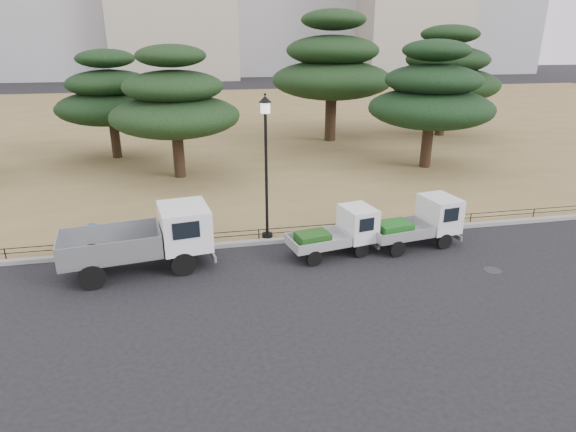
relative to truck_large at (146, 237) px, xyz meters
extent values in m
plane|color=black|center=(5.01, -1.28, -1.18)|extent=(220.00, 220.00, 0.00)
cube|color=olive|center=(5.01, 29.32, -1.10)|extent=(120.00, 56.00, 0.15)
cube|color=gray|center=(5.01, 1.32, -1.10)|extent=(120.00, 0.25, 0.16)
cylinder|color=black|center=(1.17, -0.74, -0.76)|extent=(0.84, 0.28, 0.83)
cylinder|color=black|center=(0.91, 1.04, -0.76)|extent=(0.84, 0.28, 0.83)
cylinder|color=black|center=(-1.64, -1.15, -0.76)|extent=(0.84, 0.28, 0.83)
cylinder|color=black|center=(-1.91, 0.63, -0.76)|extent=(0.84, 0.28, 0.83)
cube|color=#2D2D30|center=(-0.33, -0.05, -0.55)|extent=(4.70, 1.64, 0.14)
cube|color=gray|center=(-1.14, -0.17, -0.07)|extent=(3.43, 2.25, 0.80)
cube|color=silver|center=(1.28, 0.19, 0.23)|extent=(1.87, 2.17, 1.41)
cylinder|color=black|center=(7.46, -0.56, -0.89)|extent=(0.58, 0.25, 0.56)
cylinder|color=black|center=(7.23, 0.65, -0.89)|extent=(0.58, 0.25, 0.56)
cylinder|color=black|center=(5.62, -0.91, -0.89)|extent=(0.58, 0.25, 0.56)
cylinder|color=black|center=(5.39, 0.30, -0.89)|extent=(0.58, 0.25, 0.56)
cube|color=#2D2D30|center=(6.45, -0.13, -0.76)|extent=(3.10, 1.24, 0.13)
cube|color=silver|center=(5.91, -0.23, -0.51)|extent=(2.28, 1.64, 0.37)
cube|color=silver|center=(7.50, 0.07, -0.09)|extent=(1.29, 1.56, 1.21)
cube|color=#1D4D16|center=(5.71, -0.27, -0.42)|extent=(1.28, 1.03, 0.41)
cylinder|color=black|center=(10.75, -0.46, -0.87)|extent=(0.63, 0.25, 0.61)
cylinder|color=black|center=(10.55, 0.87, -0.87)|extent=(0.63, 0.25, 0.61)
cylinder|color=black|center=(8.74, -0.78, -0.87)|extent=(0.63, 0.25, 0.61)
cylinder|color=black|center=(8.53, 0.55, -0.87)|extent=(0.63, 0.25, 0.61)
cube|color=#2D2D30|center=(9.67, 0.05, -0.73)|extent=(3.36, 1.25, 0.14)
cube|color=#A6A8AD|center=(9.08, -0.04, -0.45)|extent=(2.45, 1.72, 0.41)
cube|color=silver|center=(10.82, 0.23, -0.01)|extent=(1.36, 1.66, 1.29)
cube|color=#1C621C|center=(8.86, -0.08, -0.35)|extent=(1.37, 1.08, 0.45)
cylinder|color=black|center=(4.37, 1.62, -0.95)|extent=(0.41, 0.41, 0.15)
cylinder|color=black|center=(4.37, 1.62, 1.45)|extent=(0.11, 0.11, 4.64)
cylinder|color=white|center=(4.37, 1.62, 3.95)|extent=(0.37, 0.37, 0.37)
cone|color=black|center=(4.37, 1.62, 4.26)|extent=(0.48, 0.48, 0.23)
cylinder|color=black|center=(5.01, 1.47, -0.83)|extent=(38.00, 0.03, 0.03)
cylinder|color=black|center=(5.01, 1.47, -0.65)|extent=(38.00, 0.03, 0.03)
cylinder|color=black|center=(5.01, 1.47, -0.83)|extent=(0.04, 0.04, 0.40)
cube|color=#12438F|center=(-2.24, 1.87, -0.71)|extent=(1.59, 1.37, 0.63)
cube|color=#12438F|center=(-1.97, 1.74, -0.27)|extent=(0.77, 0.71, 0.27)
cylinder|color=#2D2D30|center=(11.51, -2.48, -1.17)|extent=(0.60, 0.60, 0.01)
cylinder|color=black|center=(-3.07, 16.61, 0.27)|extent=(0.59, 0.59, 2.60)
ellipsoid|color=black|center=(-3.07, 16.61, 2.16)|extent=(6.67, 6.67, 2.14)
ellipsoid|color=black|center=(-3.07, 16.61, 3.62)|extent=(5.10, 5.10, 1.63)
ellipsoid|color=black|center=(-3.07, 16.61, 5.09)|extent=(3.52, 3.52, 1.13)
cylinder|color=black|center=(0.96, 11.12, 0.34)|extent=(0.62, 0.62, 2.74)
ellipsoid|color=black|center=(0.96, 11.12, 2.33)|extent=(6.90, 6.90, 2.21)
ellipsoid|color=black|center=(0.96, 11.12, 3.87)|extent=(5.27, 5.27, 1.69)
ellipsoid|color=black|center=(0.96, 11.12, 5.41)|extent=(3.64, 3.64, 1.16)
cylinder|color=black|center=(11.95, 19.11, 0.77)|extent=(0.81, 0.81, 3.60)
ellipsoid|color=black|center=(11.95, 19.11, 3.38)|extent=(8.65, 8.65, 2.77)
ellipsoid|color=black|center=(11.95, 19.11, 5.40)|extent=(6.61, 6.61, 2.11)
ellipsoid|color=black|center=(11.95, 19.11, 7.42)|extent=(4.56, 4.56, 1.46)
cylinder|color=black|center=(15.38, 10.45, 0.39)|extent=(0.64, 0.64, 2.83)
ellipsoid|color=black|center=(15.38, 10.45, 2.44)|extent=(7.17, 7.17, 2.30)
ellipsoid|color=black|center=(15.38, 10.45, 4.03)|extent=(5.48, 5.48, 1.75)
ellipsoid|color=black|center=(15.38, 10.45, 5.62)|extent=(3.78, 3.78, 1.21)
cylinder|color=black|center=(21.06, 19.41, 0.57)|extent=(0.72, 0.72, 3.20)
ellipsoid|color=black|center=(21.06, 19.41, 2.89)|extent=(8.16, 8.16, 2.61)
ellipsoid|color=black|center=(21.06, 19.41, 4.69)|extent=(6.23, 6.23, 1.99)
ellipsoid|color=black|center=(21.06, 19.41, 6.49)|extent=(4.30, 4.30, 1.38)
camera|label=1|loc=(1.73, -15.54, 6.34)|focal=30.00mm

